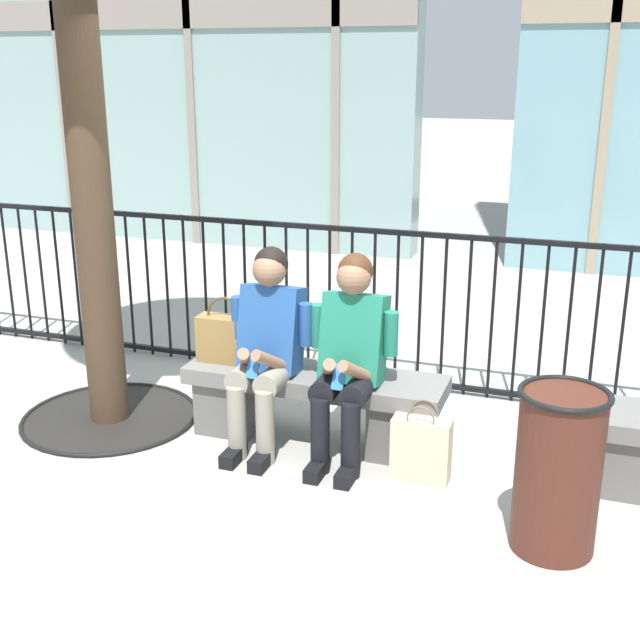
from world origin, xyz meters
TOP-DOWN VIEW (x-y plane):
  - ground_plane at (0.00, 0.00)m, footprint 60.00×60.00m
  - stone_bench at (0.00, 0.00)m, footprint 1.60×0.44m
  - seated_person_with_phone at (-0.26, -0.13)m, footprint 0.52×0.66m
  - seated_person_companion at (0.26, -0.13)m, footprint 0.52×0.66m
  - handbag_on_bench at (-0.58, -0.01)m, footprint 0.36×0.14m
  - shopping_bag at (0.73, -0.28)m, footprint 0.33×0.14m
  - plaza_railing at (-0.00, 1.02)m, footprint 7.85×0.04m
  - trash_can at (1.47, -0.72)m, footprint 0.43×0.43m

SIDE VIEW (x-z plane):
  - ground_plane at x=0.00m, z-range 0.00..0.00m
  - shopping_bag at x=0.73m, z-range -0.04..0.42m
  - stone_bench at x=0.00m, z-range 0.05..0.50m
  - trash_can at x=1.47m, z-range 0.01..0.82m
  - plaza_railing at x=0.00m, z-range 0.01..1.15m
  - handbag_on_bench at x=-0.58m, z-range 0.39..0.82m
  - seated_person_with_phone at x=-0.26m, z-range 0.04..1.26m
  - seated_person_companion at x=0.26m, z-range 0.04..1.26m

